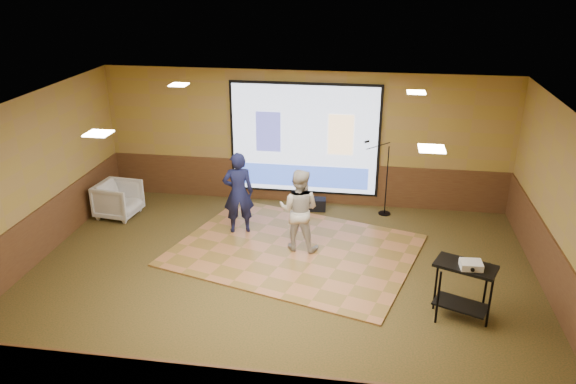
# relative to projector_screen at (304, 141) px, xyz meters

# --- Properties ---
(ground) EXTENTS (9.00, 9.00, 0.00)m
(ground) POSITION_rel_projector_screen_xyz_m (0.00, -3.44, -1.47)
(ground) COLOR #273216
(ground) RESTS_ON ground
(room_shell) EXTENTS (9.04, 7.04, 3.02)m
(room_shell) POSITION_rel_projector_screen_xyz_m (0.00, -3.44, 0.62)
(room_shell) COLOR #A58545
(room_shell) RESTS_ON ground
(wainscot_back) EXTENTS (9.00, 0.04, 0.95)m
(wainscot_back) POSITION_rel_projector_screen_xyz_m (0.00, 0.04, -1.00)
(wainscot_back) COLOR #4D2B19
(wainscot_back) RESTS_ON ground
(wainscot_left) EXTENTS (0.04, 7.00, 0.95)m
(wainscot_left) POSITION_rel_projector_screen_xyz_m (-4.48, -3.44, -1.00)
(wainscot_left) COLOR #4D2B19
(wainscot_left) RESTS_ON ground
(wainscot_right) EXTENTS (0.04, 7.00, 0.95)m
(wainscot_right) POSITION_rel_projector_screen_xyz_m (4.48, -3.44, -1.00)
(wainscot_right) COLOR #4D2B19
(wainscot_right) RESTS_ON ground
(projector_screen) EXTENTS (3.32, 0.06, 2.52)m
(projector_screen) POSITION_rel_projector_screen_xyz_m (0.00, 0.00, 0.00)
(projector_screen) COLOR black
(projector_screen) RESTS_ON room_shell
(downlight_nw) EXTENTS (0.32, 0.32, 0.02)m
(downlight_nw) POSITION_rel_projector_screen_xyz_m (-2.20, -1.64, 1.50)
(downlight_nw) COLOR #FFE9BF
(downlight_nw) RESTS_ON room_shell
(downlight_ne) EXTENTS (0.32, 0.32, 0.02)m
(downlight_ne) POSITION_rel_projector_screen_xyz_m (2.20, -1.64, 1.50)
(downlight_ne) COLOR #FFE9BF
(downlight_ne) RESTS_ON room_shell
(downlight_sw) EXTENTS (0.32, 0.32, 0.02)m
(downlight_sw) POSITION_rel_projector_screen_xyz_m (-2.20, -4.94, 1.50)
(downlight_sw) COLOR #FFE9BF
(downlight_sw) RESTS_ON room_shell
(downlight_se) EXTENTS (0.32, 0.32, 0.02)m
(downlight_se) POSITION_rel_projector_screen_xyz_m (2.20, -4.94, 1.50)
(downlight_se) COLOR #FFE9BF
(downlight_se) RESTS_ON room_shell
(dance_floor) EXTENTS (5.11, 4.41, 0.03)m
(dance_floor) POSITION_rel_projector_screen_xyz_m (0.13, -2.36, -1.46)
(dance_floor) COLOR #AA6B3E
(dance_floor) RESTS_ON ground
(player_left) EXTENTS (0.70, 0.57, 1.68)m
(player_left) POSITION_rel_projector_screen_xyz_m (-1.10, -1.74, -0.60)
(player_left) COLOR #141840
(player_left) RESTS_ON dance_floor
(player_right) EXTENTS (0.85, 0.70, 1.60)m
(player_right) POSITION_rel_projector_screen_xyz_m (0.20, -2.29, -0.65)
(player_right) COLOR beige
(player_right) RESTS_ON dance_floor
(av_table) EXTENTS (0.89, 0.47, 0.94)m
(av_table) POSITION_rel_projector_screen_xyz_m (2.96, -4.13, -0.83)
(av_table) COLOR black
(av_table) RESTS_ON ground
(projector) EXTENTS (0.33, 0.28, 0.10)m
(projector) POSITION_rel_projector_screen_xyz_m (3.01, -4.22, -0.49)
(projector) COLOR white
(projector) RESTS_ON av_table
(mic_stand) EXTENTS (0.66, 0.27, 1.67)m
(mic_stand) POSITION_rel_projector_screen_xyz_m (1.78, -0.38, -0.98)
(mic_stand) COLOR black
(mic_stand) RESTS_ON ground
(banquet_chair) EXTENTS (0.93, 0.91, 0.76)m
(banquet_chair) POSITION_rel_projector_screen_xyz_m (-3.86, -1.35, -1.09)
(banquet_chair) COLOR gray
(banquet_chair) RESTS_ON ground
(duffel_bag) EXTENTS (0.44, 0.31, 0.26)m
(duffel_bag) POSITION_rel_projector_screen_xyz_m (0.33, -0.38, -1.34)
(duffel_bag) COLOR black
(duffel_bag) RESTS_ON ground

